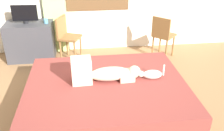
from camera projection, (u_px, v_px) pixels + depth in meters
ground_plane at (106, 115)px, 3.47m from camera, size 16.00×16.00×0.00m
bed at (107, 98)px, 3.42m from camera, size 2.19×1.79×0.48m
person_lying at (103, 72)px, 3.32m from camera, size 0.94×0.30×0.34m
cat at (151, 74)px, 3.38m from camera, size 0.36×0.13×0.21m
desk at (31, 41)px, 4.94m from camera, size 0.90×0.56×0.74m
tv_monitor at (25, 14)px, 4.68m from camera, size 0.48×0.10×0.35m
cup at (46, 21)px, 4.73m from camera, size 0.08×0.08×0.09m
chair_by_desk at (66, 35)px, 4.85m from camera, size 0.50×0.50×0.86m
chair_spare at (163, 34)px, 4.90m from camera, size 0.54×0.54×0.86m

